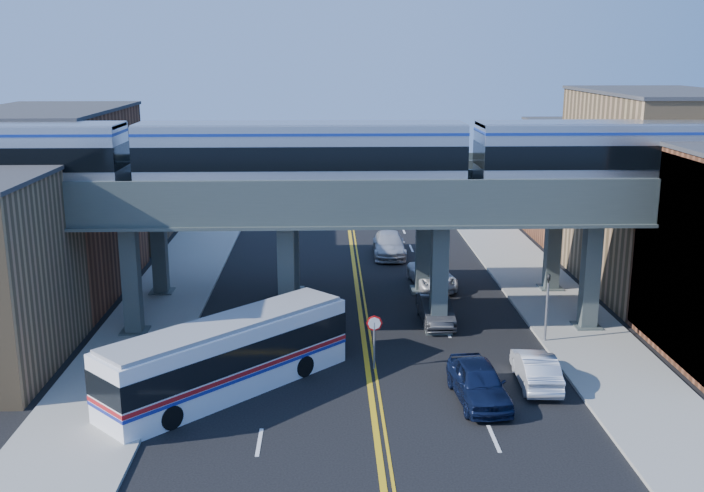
{
  "coord_description": "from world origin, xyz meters",
  "views": [
    {
      "loc": [
        -1.85,
        -31.23,
        14.46
      ],
      "look_at": [
        -0.57,
        8.16,
        4.66
      ],
      "focal_mm": 40.0,
      "sensor_mm": 36.0,
      "label": 1
    }
  ],
  "objects_px": {
    "stop_sign": "(374,333)",
    "transit_train": "(302,156)",
    "car_lane_c": "(432,275)",
    "car_lane_d": "(389,245)",
    "car_lane_a": "(479,382)",
    "car_lane_b": "(435,310)",
    "car_parked_curb": "(536,369)",
    "transit_bus": "(228,357)",
    "traffic_signal": "(547,300)"
  },
  "relations": [
    {
      "from": "transit_train",
      "to": "car_lane_c",
      "type": "distance_m",
      "value": 14.25
    },
    {
      "from": "stop_sign",
      "to": "car_lane_c",
      "type": "distance_m",
      "value": 13.9
    },
    {
      "from": "transit_train",
      "to": "car_parked_curb",
      "type": "relative_size",
      "value": 11.23
    },
    {
      "from": "car_lane_a",
      "to": "car_lane_d",
      "type": "xyz_separation_m",
      "value": [
        -1.87,
        24.54,
        -0.03
      ]
    },
    {
      "from": "car_lane_b",
      "to": "car_parked_curb",
      "type": "relative_size",
      "value": 1.0
    },
    {
      "from": "stop_sign",
      "to": "car_lane_a",
      "type": "distance_m",
      "value": 5.62
    },
    {
      "from": "transit_bus",
      "to": "car_lane_d",
      "type": "height_order",
      "value": "transit_bus"
    },
    {
      "from": "traffic_signal",
      "to": "car_parked_curb",
      "type": "xyz_separation_m",
      "value": [
        -1.8,
        -5.01,
        -1.56
      ]
    },
    {
      "from": "car_lane_a",
      "to": "car_lane_d",
      "type": "distance_m",
      "value": 24.61
    },
    {
      "from": "transit_bus",
      "to": "car_lane_b",
      "type": "xyz_separation_m",
      "value": [
        10.21,
        8.49,
        -0.83
      ]
    },
    {
      "from": "car_lane_b",
      "to": "car_lane_d",
      "type": "xyz_separation_m",
      "value": [
        -1.37,
        14.71,
        0.08
      ]
    },
    {
      "from": "transit_train",
      "to": "transit_bus",
      "type": "distance_m",
      "value": 11.1
    },
    {
      "from": "stop_sign",
      "to": "car_lane_d",
      "type": "xyz_separation_m",
      "value": [
        2.36,
        20.94,
        -0.94
      ]
    },
    {
      "from": "car_lane_b",
      "to": "car_lane_c",
      "type": "bearing_deg",
      "value": 82.3
    },
    {
      "from": "car_lane_a",
      "to": "transit_bus",
      "type": "bearing_deg",
      "value": 168.67
    },
    {
      "from": "traffic_signal",
      "to": "car_lane_c",
      "type": "xyz_separation_m",
      "value": [
        -4.44,
        10.12,
        -1.58
      ]
    },
    {
      "from": "car_parked_curb",
      "to": "car_lane_b",
      "type": "bearing_deg",
      "value": -64.68
    },
    {
      "from": "traffic_signal",
      "to": "transit_train",
      "type": "bearing_deg",
      "value": 170.77
    },
    {
      "from": "stop_sign",
      "to": "traffic_signal",
      "type": "xyz_separation_m",
      "value": [
        8.9,
        3.0,
        0.54
      ]
    },
    {
      "from": "car_lane_c",
      "to": "car_lane_d",
      "type": "relative_size",
      "value": 0.91
    },
    {
      "from": "car_lane_d",
      "to": "car_lane_a",
      "type": "bearing_deg",
      "value": -83.9
    },
    {
      "from": "car_lane_b",
      "to": "stop_sign",
      "type": "bearing_deg",
      "value": -122.45
    },
    {
      "from": "transit_bus",
      "to": "car_lane_c",
      "type": "relative_size",
      "value": 2.01
    },
    {
      "from": "traffic_signal",
      "to": "car_lane_a",
      "type": "distance_m",
      "value": 8.22
    },
    {
      "from": "car_lane_b",
      "to": "transit_bus",
      "type": "bearing_deg",
      "value": -141.85
    },
    {
      "from": "traffic_signal",
      "to": "car_lane_d",
      "type": "bearing_deg",
      "value": 110.04
    },
    {
      "from": "traffic_signal",
      "to": "car_lane_d",
      "type": "distance_m",
      "value": 19.16
    },
    {
      "from": "stop_sign",
      "to": "transit_bus",
      "type": "relative_size",
      "value": 0.25
    },
    {
      "from": "traffic_signal",
      "to": "car_lane_b",
      "type": "bearing_deg",
      "value": 147.98
    },
    {
      "from": "stop_sign",
      "to": "transit_bus",
      "type": "xyz_separation_m",
      "value": [
        -6.48,
        -2.25,
        -0.18
      ]
    },
    {
      "from": "transit_train",
      "to": "stop_sign",
      "type": "relative_size",
      "value": 19.18
    },
    {
      "from": "transit_train",
      "to": "car_lane_a",
      "type": "bearing_deg",
      "value": -48.44
    },
    {
      "from": "transit_train",
      "to": "traffic_signal",
      "type": "distance_m",
      "value": 14.34
    },
    {
      "from": "car_lane_c",
      "to": "car_lane_d",
      "type": "height_order",
      "value": "car_lane_d"
    },
    {
      "from": "traffic_signal",
      "to": "stop_sign",
      "type": "bearing_deg",
      "value": -161.37
    },
    {
      "from": "car_lane_a",
      "to": "transit_train",
      "type": "bearing_deg",
      "value": 127.4
    },
    {
      "from": "traffic_signal",
      "to": "transit_bus",
      "type": "distance_m",
      "value": 16.27
    },
    {
      "from": "car_lane_a",
      "to": "car_lane_b",
      "type": "relative_size",
      "value": 1.1
    },
    {
      "from": "stop_sign",
      "to": "transit_train",
      "type": "bearing_deg",
      "value": 124.24
    },
    {
      "from": "stop_sign",
      "to": "traffic_signal",
      "type": "distance_m",
      "value": 9.41
    },
    {
      "from": "car_lane_c",
      "to": "car_lane_d",
      "type": "distance_m",
      "value": 8.1
    },
    {
      "from": "transit_train",
      "to": "transit_bus",
      "type": "height_order",
      "value": "transit_train"
    },
    {
      "from": "transit_train",
      "to": "traffic_signal",
      "type": "height_order",
      "value": "transit_train"
    },
    {
      "from": "car_parked_curb",
      "to": "transit_bus",
      "type": "bearing_deg",
      "value": 4.12
    },
    {
      "from": "car_lane_b",
      "to": "car_parked_curb",
      "type": "height_order",
      "value": "car_lane_b"
    },
    {
      "from": "transit_bus",
      "to": "car_lane_a",
      "type": "distance_m",
      "value": 10.82
    },
    {
      "from": "transit_train",
      "to": "transit_bus",
      "type": "xyz_separation_m",
      "value": [
        -3.08,
        -7.25,
        -7.82
      ]
    },
    {
      "from": "transit_train",
      "to": "stop_sign",
      "type": "bearing_deg",
      "value": -55.76
    },
    {
      "from": "transit_bus",
      "to": "car_lane_c",
      "type": "height_order",
      "value": "transit_bus"
    },
    {
      "from": "transit_train",
      "to": "traffic_signal",
      "type": "bearing_deg",
      "value": -9.23
    }
  ]
}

